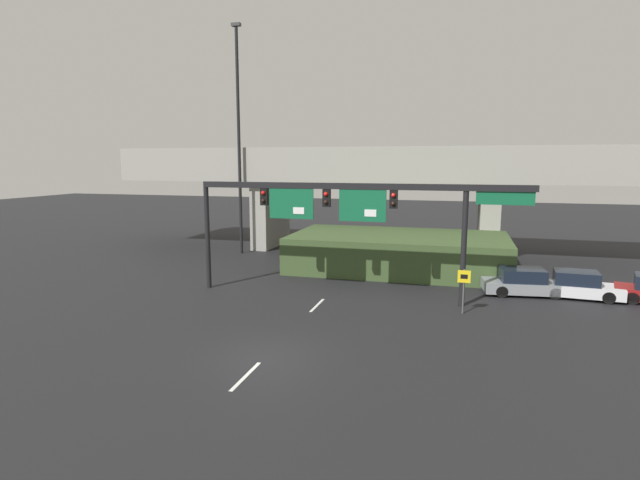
% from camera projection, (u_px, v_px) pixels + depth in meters
% --- Properties ---
extents(ground_plane, '(160.00, 160.00, 0.00)m').
position_uv_depth(ground_plane, '(268.00, 354.00, 18.99)').
color(ground_plane, black).
extents(lane_markings, '(0.14, 46.77, 0.01)m').
position_uv_depth(lane_markings, '(338.00, 285.00, 29.73)').
color(lane_markings, silver).
rests_on(lane_markings, ground).
extents(signal_gantry, '(17.64, 0.44, 6.16)m').
position_uv_depth(signal_gantry, '(345.00, 205.00, 26.19)').
color(signal_gantry, black).
rests_on(signal_gantry, ground).
extents(speed_limit_sign, '(0.60, 0.11, 2.19)m').
position_uv_depth(speed_limit_sign, '(464.00, 285.00, 23.88)').
color(speed_limit_sign, '#4C4C4C').
rests_on(speed_limit_sign, ground).
extents(highway_light_pole_near, '(0.70, 0.36, 17.58)m').
position_uv_depth(highway_light_pole_near, '(239.00, 137.00, 38.70)').
color(highway_light_pole_near, black).
rests_on(highway_light_pole_near, ground).
extents(overpass_bridge, '(42.31, 7.36, 8.38)m').
position_uv_depth(overpass_bridge, '(374.00, 176.00, 40.38)').
color(overpass_bridge, gray).
rests_on(overpass_bridge, ground).
extents(grass_embankment, '(14.28, 7.98, 2.39)m').
position_uv_depth(grass_embankment, '(399.00, 252.00, 33.93)').
color(grass_embankment, '#384C28').
rests_on(grass_embankment, ground).
extents(parked_sedan_near_right, '(4.61, 2.40, 1.46)m').
position_uv_depth(parked_sedan_near_right, '(524.00, 283.00, 27.49)').
color(parked_sedan_near_right, gray).
rests_on(parked_sedan_near_right, ground).
extents(parked_sedan_mid_right, '(4.34, 2.09, 1.46)m').
position_uv_depth(parked_sedan_mid_right, '(578.00, 286.00, 26.84)').
color(parked_sedan_mid_right, silver).
rests_on(parked_sedan_mid_right, ground).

